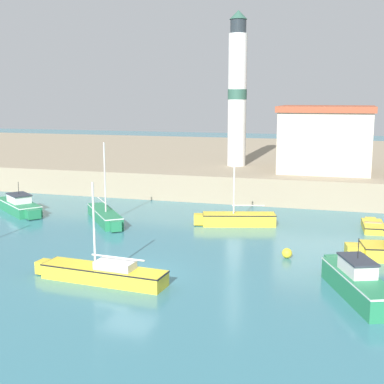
# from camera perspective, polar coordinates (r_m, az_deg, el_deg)

# --- Properties ---
(ground_plane) EXTENTS (200.00, 200.00, 0.00)m
(ground_plane) POSITION_cam_1_polar(r_m,az_deg,el_deg) (26.30, -6.84, -8.84)
(ground_plane) COLOR teal
(quay_seawall) EXTENTS (120.00, 40.00, 2.20)m
(quay_seawall) POSITION_cam_1_polar(r_m,az_deg,el_deg) (62.17, 7.10, 3.25)
(quay_seawall) COLOR gray
(quay_seawall) RESTS_ON ground
(sailboat_yellow_0) EXTENTS (5.54, 2.63, 4.48)m
(sailboat_yellow_0) POSITION_cam_1_polar(r_m,az_deg,el_deg) (35.96, 4.80, -2.86)
(sailboat_yellow_0) COLOR yellow
(sailboat_yellow_0) RESTS_ON ground
(motorboat_green_1) EXTENTS (3.38, 6.06, 2.56)m
(motorboat_green_1) POSITION_cam_1_polar(r_m,az_deg,el_deg) (24.46, 17.24, -9.15)
(motorboat_green_1) COLOR #237A4C
(motorboat_green_1) RESTS_ON ground
(sailboat_yellow_2) EXTENTS (6.73, 1.82, 4.70)m
(sailboat_yellow_2) POSITION_cam_1_polar(r_m,az_deg,el_deg) (25.49, -9.52, -8.48)
(sailboat_yellow_2) COLOR yellow
(sailboat_yellow_2) RESTS_ON ground
(sailboat_green_5) EXTENTS (4.66, 5.55, 5.50)m
(sailboat_green_5) POSITION_cam_1_polar(r_m,az_deg,el_deg) (37.27, -9.27, -2.49)
(sailboat_green_5) COLOR #237A4C
(sailboat_green_5) RESTS_ON ground
(motorboat_green_6) EXTENTS (5.76, 4.83, 2.29)m
(motorboat_green_6) POSITION_cam_1_polar(r_m,az_deg,el_deg) (41.88, -17.97, -1.35)
(motorboat_green_6) COLOR #237A4C
(motorboat_green_6) RESTS_ON ground
(dinghy_yellow_7) EXTENTS (1.48, 3.62, 0.53)m
(dinghy_yellow_7) POSITION_cam_1_polar(r_m,az_deg,el_deg) (36.66, 18.74, -3.43)
(dinghy_yellow_7) COLOR yellow
(dinghy_yellow_7) RESTS_ON ground
(mooring_buoy) EXTENTS (0.54, 0.54, 0.54)m
(mooring_buoy) POSITION_cam_1_polar(r_m,az_deg,el_deg) (29.18, 10.10, -6.44)
(mooring_buoy) COLOR yellow
(mooring_buoy) RESTS_ON ground
(lighthouse) EXTENTS (1.72, 1.72, 13.81)m
(lighthouse) POSITION_cam_1_polar(r_m,az_deg,el_deg) (49.28, 4.86, 10.60)
(lighthouse) COLOR silver
(lighthouse) RESTS_ON quay_seawall
(harbor_shed_near_wharf) EXTENTS (7.79, 7.01, 5.53)m
(harbor_shed_near_wharf) POSITION_cam_1_polar(r_m,az_deg,el_deg) (47.01, 14.06, 5.56)
(harbor_shed_near_wharf) COLOR #BCB29E
(harbor_shed_near_wharf) RESTS_ON quay_seawall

